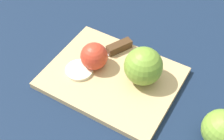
# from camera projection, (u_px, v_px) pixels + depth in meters

# --- Properties ---
(ground_plane) EXTENTS (4.00, 4.00, 0.00)m
(ground_plane) POSITION_uv_depth(u_px,v_px,m) (112.00, 79.00, 0.76)
(ground_plane) COLOR #14233D
(cutting_board) EXTENTS (0.33, 0.27, 0.01)m
(cutting_board) POSITION_uv_depth(u_px,v_px,m) (112.00, 77.00, 0.75)
(cutting_board) COLOR tan
(cutting_board) RESTS_ON ground_plane
(apple_half_left) EXTENTS (0.09, 0.09, 0.09)m
(apple_half_left) POSITION_uv_depth(u_px,v_px,m) (143.00, 66.00, 0.71)
(apple_half_left) COLOR olive
(apple_half_left) RESTS_ON cutting_board
(apple_half_right) EXTENTS (0.07, 0.07, 0.07)m
(apple_half_right) POSITION_uv_depth(u_px,v_px,m) (94.00, 56.00, 0.74)
(apple_half_right) COLOR red
(apple_half_right) RESTS_ON cutting_board
(knife) EXTENTS (0.07, 0.14, 0.02)m
(knife) POSITION_uv_depth(u_px,v_px,m) (117.00, 48.00, 0.80)
(knife) COLOR silver
(knife) RESTS_ON cutting_board
(apple_slice) EXTENTS (0.07, 0.07, 0.01)m
(apple_slice) POSITION_uv_depth(u_px,v_px,m) (79.00, 70.00, 0.75)
(apple_slice) COLOR #EFE5C6
(apple_slice) RESTS_ON cutting_board
(apple_whole) EXTENTS (0.08, 0.08, 0.10)m
(apple_whole) POSITION_uv_depth(u_px,v_px,m) (223.00, 128.00, 0.62)
(apple_whole) COLOR olive
(apple_whole) RESTS_ON ground_plane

